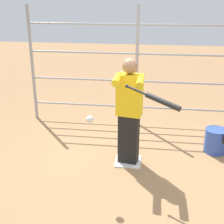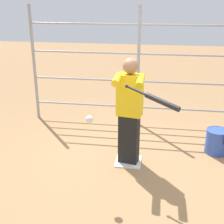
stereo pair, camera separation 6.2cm
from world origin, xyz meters
name	(u,v)px [view 1 (the left image)]	position (x,y,z in m)	size (l,w,h in m)	color
ground_plane	(128,162)	(0.00, 0.00, 0.00)	(24.00, 24.00, 0.00)	#9E754C
home_plate	(128,161)	(0.00, 0.00, 0.01)	(0.40, 0.40, 0.02)	white
fence_backstop	(137,68)	(0.00, -1.60, 1.16)	(4.28, 0.06, 2.31)	#939399
batter	(129,109)	(0.00, 0.02, 0.90)	(0.42, 0.61, 1.66)	black
baseball_bat_swinging	(158,100)	(-0.40, 0.73, 1.31)	(0.70, 0.53, 0.17)	black
softball_in_flight	(90,119)	(0.43, 0.79, 1.03)	(0.10, 0.10, 0.10)	white
bat_bucket	(218,139)	(-1.44, -0.53, 0.24)	(0.69, 0.56, 0.86)	#3351B2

